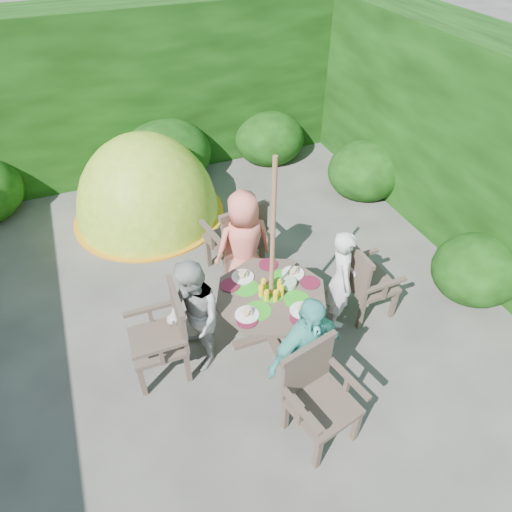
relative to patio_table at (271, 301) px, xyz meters
name	(u,v)px	position (x,y,z in m)	size (l,w,h in m)	color
ground	(190,334)	(-0.80, 0.37, -0.57)	(60.00, 60.00, 0.00)	#44423C
hedge_enclosure	(148,177)	(-0.80, 1.70, 0.68)	(9.00, 9.00, 2.50)	black
patio_table	(271,301)	(0.00, 0.00, 0.00)	(1.19, 1.19, 0.81)	#3D3128
parasol_pole	(272,261)	(0.00, 0.00, 0.53)	(0.04, 0.04, 2.20)	brown
garden_chair_right	(364,280)	(1.09, -0.03, -0.07)	(0.51, 0.57, 0.93)	#3D3128
garden_chair_left	(165,334)	(-1.10, 0.03, -0.05)	(0.53, 0.59, 0.96)	#3D3128
garden_chair_back	(238,238)	(0.04, 1.09, 0.00)	(0.72, 0.66, 1.06)	#3D3128
garden_chair_front	(317,394)	(-0.05, -1.10, -0.06)	(0.66, 0.61, 0.95)	#3D3128
child_right	(341,279)	(0.80, -0.02, 0.04)	(0.44, 0.29, 1.22)	silver
child_left	(194,317)	(-0.80, 0.02, 0.08)	(0.62, 0.49, 1.28)	#A8A9A3
child_back	(244,245)	(0.02, 0.80, 0.12)	(0.67, 0.44, 1.37)	#F07463
child_front	(306,355)	(-0.02, -0.80, 0.10)	(0.78, 0.33, 1.34)	#51BEB2
dome_tent	(151,215)	(-0.72, 2.76, -0.57)	(2.45, 2.45, 2.48)	#82B422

